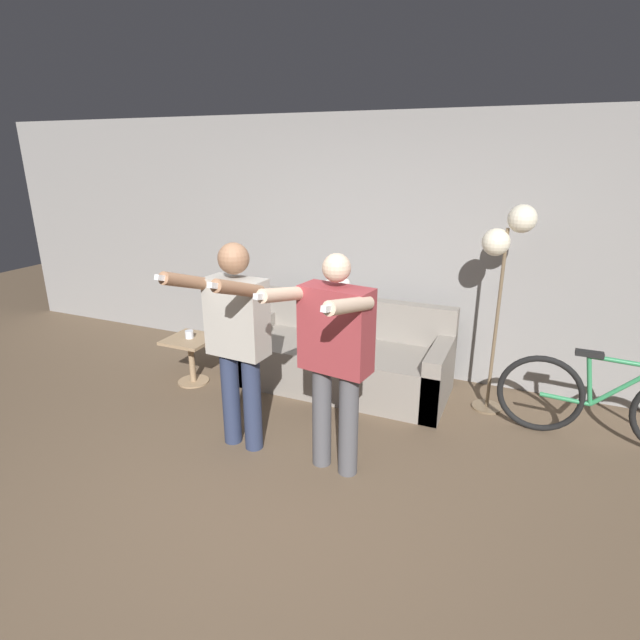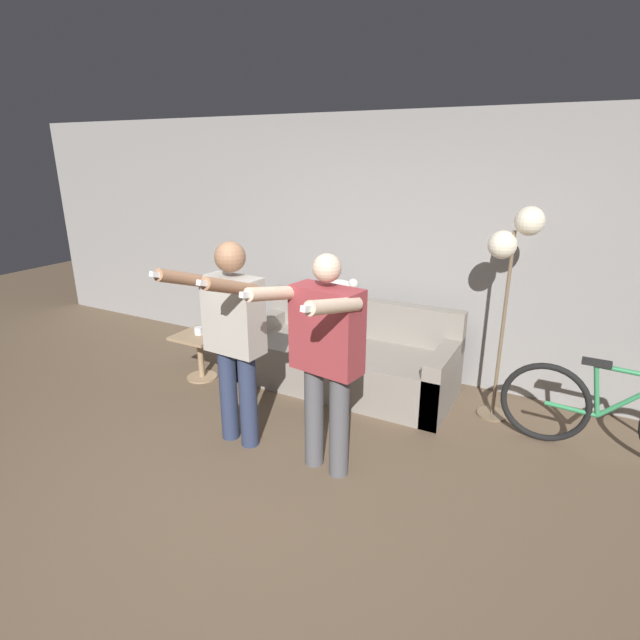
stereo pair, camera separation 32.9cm
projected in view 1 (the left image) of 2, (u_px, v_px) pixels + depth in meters
ground_plane at (256, 509)px, 3.28m from camera, size 16.00×16.00×0.00m
wall_back at (378, 248)px, 5.09m from camera, size 10.00×0.05×2.60m
couch at (342, 360)px, 4.93m from camera, size 2.07×0.84×0.84m
person_left at (236, 333)px, 3.69m from camera, size 0.55×0.68×1.62m
person_right at (334, 351)px, 3.40m from camera, size 0.63×0.73×1.61m
cat at (334, 287)px, 5.08m from camera, size 0.43×0.14×0.19m
floor_lamp at (507, 246)px, 4.09m from camera, size 0.41×0.27×1.83m
side_table at (191, 351)px, 4.98m from camera, size 0.45×0.45×0.48m
cup at (189, 334)px, 4.93m from camera, size 0.08×0.08×0.08m
bicycle at (607, 403)px, 3.92m from camera, size 1.65×0.07×0.76m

